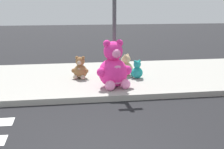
{
  "coord_description": "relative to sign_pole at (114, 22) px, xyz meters",
  "views": [
    {
      "loc": [
        -0.45,
        -4.19,
        2.39
      ],
      "look_at": [
        0.8,
        3.6,
        0.55
      ],
      "focal_mm": 49.69,
      "sensor_mm": 36.0,
      "label": 1
    }
  ],
  "objects": [
    {
      "name": "plush_teal",
      "position": [
        0.74,
        0.3,
        -1.47
      ],
      "size": [
        0.41,
        0.4,
        0.56
      ],
      "color": "teal",
      "rests_on": "sidewalk"
    },
    {
      "name": "plush_pink_large",
      "position": [
        -0.12,
        -0.59,
        -1.18
      ],
      "size": [
        0.98,
        0.9,
        1.28
      ],
      "color": "#F22D93",
      "rests_on": "sidewalk"
    },
    {
      "name": "plush_tan",
      "position": [
        0.48,
        0.74,
        -1.43
      ],
      "size": [
        0.49,
        0.47,
        0.67
      ],
      "color": "tan",
      "rests_on": "sidewalk"
    },
    {
      "name": "plush_brown",
      "position": [
        -0.95,
        0.54,
        -1.43
      ],
      "size": [
        0.51,
        0.48,
        0.68
      ],
      "color": "olive",
      "rests_on": "sidewalk"
    },
    {
      "name": "sign_pole",
      "position": [
        0.0,
        0.0,
        0.0
      ],
      "size": [
        0.56,
        0.11,
        3.2
      ],
      "color": "#4C4C51",
      "rests_on": "sidewalk"
    },
    {
      "name": "sidewalk",
      "position": [
        -1.0,
        0.8,
        -1.77
      ],
      "size": [
        28.0,
        4.4,
        0.15
      ],
      "primitive_type": "cube",
      "color": "#9E9B93",
      "rests_on": "ground_plane"
    }
  ]
}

